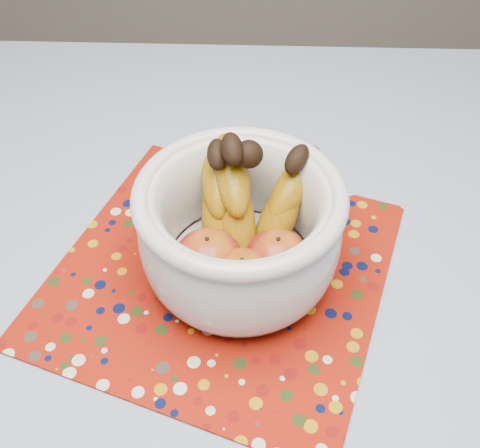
# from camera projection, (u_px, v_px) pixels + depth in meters

# --- Properties ---
(table) EXTENTS (1.20, 1.20, 0.75)m
(table) POSITION_uv_depth(u_px,v_px,m) (223.00, 346.00, 0.76)
(table) COLOR brown
(table) RESTS_ON ground
(tablecloth) EXTENTS (1.32, 1.32, 0.01)m
(tablecloth) POSITION_uv_depth(u_px,v_px,m) (221.00, 310.00, 0.70)
(tablecloth) COLOR slate
(tablecloth) RESTS_ON table
(placemat) EXTENTS (0.52, 0.52, 0.00)m
(placemat) POSITION_uv_depth(u_px,v_px,m) (221.00, 271.00, 0.73)
(placemat) COLOR maroon
(placemat) RESTS_ON tablecloth
(fruit_bowl) EXTENTS (0.27, 0.26, 0.19)m
(fruit_bowl) POSITION_uv_depth(u_px,v_px,m) (244.00, 223.00, 0.68)
(fruit_bowl) COLOR silver
(fruit_bowl) RESTS_ON placemat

